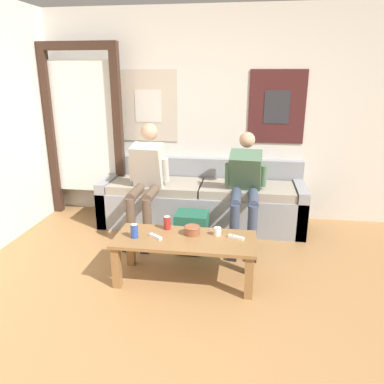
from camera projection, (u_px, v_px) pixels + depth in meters
ground_plane at (180, 354)px, 2.50m from camera, size 18.00×18.00×0.00m
wall_back at (218, 117)px, 4.63m from camera, size 10.00×0.07×2.55m
door_frame at (84, 123)px, 4.69m from camera, size 1.00×0.10×2.15m
couch at (202, 201)px, 4.60m from camera, size 2.44×0.75×0.77m
coffee_table at (185, 246)px, 3.31m from camera, size 1.25×0.52×0.41m
person_seated_adult at (146, 176)px, 4.20m from camera, size 0.47×0.84×1.25m
person_seated_teen at (245, 184)px, 4.07m from camera, size 0.47×0.96×1.17m
backpack at (192, 233)px, 3.92m from camera, size 0.34×0.32×0.41m
ceramic_bowl at (192, 230)px, 3.35m from camera, size 0.15×0.15×0.08m
pillar_candle at (217, 231)px, 3.33m from camera, size 0.07×0.07×0.08m
drink_can_blue at (134, 231)px, 3.28m from camera, size 0.07×0.07×0.12m
drink_can_red at (167, 223)px, 3.46m from camera, size 0.07×0.07×0.12m
game_controller_near_left at (236, 237)px, 3.27m from camera, size 0.15×0.09×0.03m
game_controller_near_right at (156, 237)px, 3.28m from camera, size 0.14×0.11×0.03m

